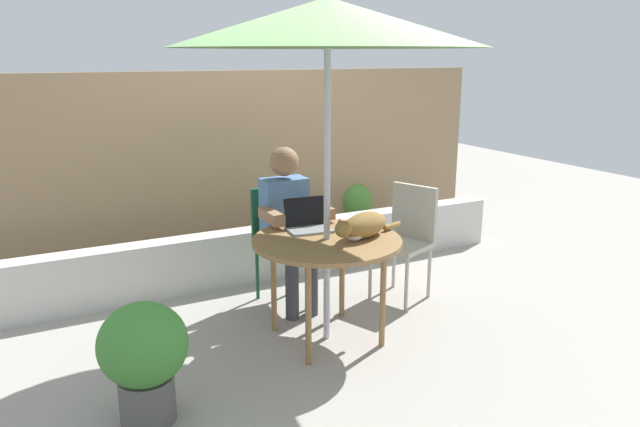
{
  "coord_description": "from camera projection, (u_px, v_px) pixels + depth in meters",
  "views": [
    {
      "loc": [
        -1.8,
        -3.38,
        1.92
      ],
      "look_at": [
        0.0,
        0.1,
        0.88
      ],
      "focal_mm": 33.7,
      "sensor_mm": 36.0,
      "label": 1
    }
  ],
  "objects": [
    {
      "name": "fence_back",
      "position": [
        228.0,
        167.0,
        5.67
      ],
      "size": [
        5.46,
        0.08,
        1.77
      ],
      "primitive_type": "cube",
      "color": "#937756",
      "rests_on": "ground"
    },
    {
      "name": "planter_wall_low",
      "position": [
        258.0,
        254.0,
        5.23
      ],
      "size": [
        4.91,
        0.2,
        0.46
      ],
      "primitive_type": "cube",
      "color": "beige",
      "rests_on": "ground"
    },
    {
      "name": "chair_occupied",
      "position": [
        280.0,
        235.0,
        4.73
      ],
      "size": [
        0.4,
        0.4,
        0.91
      ],
      "color": "#194C2D",
      "rests_on": "ground"
    },
    {
      "name": "laptop",
      "position": [
        307.0,
        220.0,
        4.22
      ],
      "size": [
        0.33,
        0.28,
        0.21
      ],
      "color": "gray",
      "rests_on": "patio_table"
    },
    {
      "name": "chair_empty",
      "position": [
        407.0,
        232.0,
        4.8
      ],
      "size": [
        0.52,
        0.52,
        0.91
      ],
      "color": "#B2A899",
      "rests_on": "ground"
    },
    {
      "name": "person_seated",
      "position": [
        288.0,
        219.0,
        4.55
      ],
      "size": [
        0.48,
        0.48,
        1.25
      ],
      "color": "#4C72A5",
      "rests_on": "ground"
    },
    {
      "name": "potted_plant_by_chair",
      "position": [
        144.0,
        355.0,
        3.15
      ],
      "size": [
        0.47,
        0.47,
        0.67
      ],
      "color": "#595654",
      "rests_on": "ground"
    },
    {
      "name": "patio_table",
      "position": [
        327.0,
        247.0,
        4.02
      ],
      "size": [
        1.01,
        1.01,
        0.73
      ],
      "color": "olive",
      "rests_on": "ground"
    },
    {
      "name": "ground_plane",
      "position": [
        327.0,
        337.0,
        4.2
      ],
      "size": [
        14.0,
        14.0,
        0.0
      ],
      "primitive_type": "plane",
      "color": "gray"
    },
    {
      "name": "patio_umbrella",
      "position": [
        328.0,
        23.0,
        3.65
      ],
      "size": [
        1.97,
        1.97,
        2.25
      ],
      "color": "#B7B7BC",
      "rests_on": "ground"
    },
    {
      "name": "potted_plant_near_fence",
      "position": [
        356.0,
        208.0,
        6.42
      ],
      "size": [
        0.34,
        0.34,
        0.59
      ],
      "color": "#595654",
      "rests_on": "ground"
    },
    {
      "name": "cat",
      "position": [
        362.0,
        226.0,
        4.0
      ],
      "size": [
        0.63,
        0.32,
        0.17
      ],
      "color": "olive",
      "rests_on": "patio_table"
    }
  ]
}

